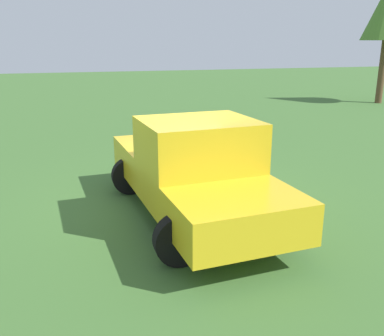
% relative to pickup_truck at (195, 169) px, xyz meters
% --- Properties ---
extents(ground_plane, '(80.00, 80.00, 0.00)m').
position_rel_pickup_truck_xyz_m(ground_plane, '(-0.20, 0.79, -0.92)').
color(ground_plane, '#3D662D').
extents(pickup_truck, '(2.45, 5.00, 1.80)m').
position_rel_pickup_truck_xyz_m(pickup_truck, '(0.00, 0.00, 0.00)').
color(pickup_truck, black).
rests_on(pickup_truck, ground_plane).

